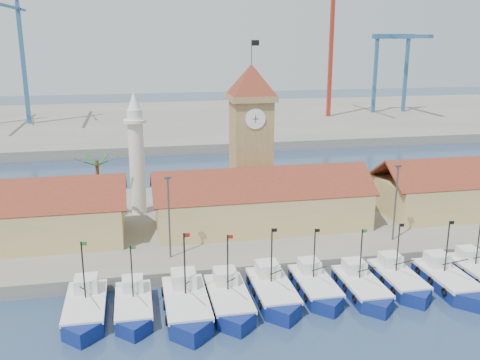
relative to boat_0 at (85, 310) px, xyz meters
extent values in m
plane|color=#1C2E4D|center=(20.31, -3.19, -0.77)|extent=(400.00, 400.00, 0.00)
cube|color=gray|center=(20.31, 20.81, -0.02)|extent=(140.00, 32.00, 1.50)
cube|color=gray|center=(20.31, 106.81, 0.23)|extent=(240.00, 80.00, 2.00)
cube|color=navy|center=(0.00, 0.40, -0.27)|extent=(3.51, 7.95, 1.81)
cube|color=navy|center=(0.00, -3.58, -0.27)|extent=(3.51, 3.51, 1.81)
cube|color=silver|center=(0.00, 0.40, 0.64)|extent=(3.58, 8.17, 0.35)
cube|color=silver|center=(0.00, 2.38, 1.44)|extent=(2.11, 2.21, 1.40)
cylinder|color=black|center=(0.00, 0.90, 3.45)|extent=(0.14, 0.14, 5.62)
cube|color=#197226|center=(0.25, 0.90, 6.06)|extent=(0.50, 0.02, 0.35)
cube|color=navy|center=(4.27, 0.03, -0.31)|extent=(3.24, 7.33, 1.67)
cube|color=navy|center=(4.27, -3.64, -0.31)|extent=(3.24, 3.24, 1.67)
cube|color=silver|center=(4.27, 0.03, 0.53)|extent=(3.30, 7.53, 0.32)
cube|color=silver|center=(4.27, 1.86, 1.27)|extent=(1.94, 2.04, 1.30)
cylinder|color=black|center=(4.27, 0.49, 3.12)|extent=(0.13, 0.13, 5.18)
cube|color=#197226|center=(4.50, 0.49, 5.52)|extent=(0.46, 0.02, 0.32)
cube|color=navy|center=(9.01, -0.92, -0.22)|extent=(3.82, 8.65, 1.96)
cube|color=navy|center=(9.01, -5.24, -0.22)|extent=(3.82, 3.82, 1.96)
cube|color=silver|center=(9.01, -0.92, 0.76)|extent=(3.90, 8.89, 0.38)
cube|color=silver|center=(9.01, 1.24, 1.63)|extent=(2.29, 2.40, 1.53)
cylinder|color=black|center=(9.01, -0.37, 3.82)|extent=(0.15, 0.15, 6.11)
cube|color=#A5140F|center=(9.29, -0.37, 6.66)|extent=(0.55, 0.02, 0.38)
cube|color=navy|center=(13.04, -0.59, -0.26)|extent=(3.52, 7.97, 1.81)
cube|color=navy|center=(13.04, -4.57, -0.26)|extent=(3.52, 3.52, 1.81)
cube|color=silver|center=(13.04, -0.59, 0.64)|extent=(3.59, 8.19, 0.35)
cube|color=silver|center=(13.04, 1.41, 1.45)|extent=(2.11, 2.21, 1.41)
cylinder|color=black|center=(13.04, -0.08, 3.46)|extent=(0.14, 0.14, 5.63)
cube|color=#A5140F|center=(13.29, -0.08, 6.07)|extent=(0.50, 0.02, 0.35)
cube|color=navy|center=(17.46, 0.22, -0.26)|extent=(3.54, 8.00, 1.82)
cube|color=navy|center=(17.46, -3.78, -0.26)|extent=(3.53, 3.53, 1.82)
cube|color=silver|center=(17.46, 0.22, 0.65)|extent=(3.61, 8.22, 0.35)
cube|color=silver|center=(17.46, 2.22, 1.45)|extent=(2.12, 2.22, 1.41)
cylinder|color=black|center=(17.46, 0.73, 3.47)|extent=(0.14, 0.14, 5.66)
cube|color=black|center=(17.71, 0.73, 6.10)|extent=(0.51, 0.02, 0.35)
cube|color=navy|center=(21.89, 0.59, -0.30)|extent=(3.29, 7.45, 1.69)
cube|color=navy|center=(21.89, -3.14, -0.30)|extent=(3.29, 3.29, 1.69)
cube|color=silver|center=(21.89, 0.59, 0.55)|extent=(3.36, 7.66, 0.33)
cube|color=silver|center=(21.89, 2.45, 1.30)|extent=(1.98, 2.07, 1.32)
cylinder|color=black|center=(21.89, 1.06, 3.18)|extent=(0.13, 0.13, 5.27)
cube|color=black|center=(22.12, 1.06, 5.63)|extent=(0.47, 0.02, 0.33)
cube|color=navy|center=(26.29, -0.52, -0.30)|extent=(3.31, 7.48, 1.70)
cube|color=navy|center=(26.29, -4.26, -0.30)|extent=(3.31, 3.31, 1.70)
cube|color=silver|center=(26.29, -0.52, 0.56)|extent=(3.37, 7.69, 0.33)
cube|color=silver|center=(26.29, 1.35, 1.31)|extent=(1.98, 2.08, 1.32)
cylinder|color=black|center=(26.29, -0.05, 3.20)|extent=(0.13, 0.13, 5.29)
cube|color=#197226|center=(26.53, -0.05, 5.66)|extent=(0.47, 0.02, 0.33)
cube|color=navy|center=(30.66, 0.33, -0.30)|extent=(3.29, 7.45, 1.69)
cube|color=navy|center=(30.66, -3.39, -0.30)|extent=(3.29, 3.29, 1.69)
cube|color=silver|center=(30.66, 0.33, 0.55)|extent=(3.36, 7.65, 0.33)
cube|color=silver|center=(30.66, 2.19, 1.30)|extent=(1.97, 2.07, 1.32)
cylinder|color=black|center=(30.66, 0.80, 3.18)|extent=(0.13, 0.13, 5.27)
cube|color=black|center=(30.89, 0.80, 5.63)|extent=(0.47, 0.02, 0.33)
cube|color=navy|center=(35.37, -0.89, -0.27)|extent=(3.47, 7.86, 1.79)
cube|color=navy|center=(35.37, -4.82, -0.27)|extent=(3.47, 3.47, 1.79)
cube|color=silver|center=(35.37, -0.89, 0.62)|extent=(3.54, 8.08, 0.35)
cube|color=silver|center=(35.37, 1.08, 1.42)|extent=(2.08, 2.18, 1.39)
cylinder|color=black|center=(35.37, -0.39, 3.40)|extent=(0.14, 0.14, 5.56)
cube|color=black|center=(35.62, -0.39, 5.98)|extent=(0.50, 0.02, 0.35)
cube|color=navy|center=(39.69, 0.27, -0.30)|extent=(3.24, 7.34, 1.67)
cube|color=silver|center=(39.69, 0.27, 0.53)|extent=(3.31, 7.54, 0.32)
cube|color=silver|center=(39.69, 2.11, 1.27)|extent=(1.95, 2.04, 1.30)
cylinder|color=black|center=(39.69, 0.73, 3.12)|extent=(0.13, 0.13, 5.19)
cube|color=tan|center=(20.31, 16.81, 2.98)|extent=(26.00, 10.00, 4.50)
cube|color=maroon|center=(20.31, 14.31, 6.73)|extent=(27.04, 5.13, 3.21)
cube|color=maroon|center=(20.31, 19.31, 6.73)|extent=(27.04, 5.13, 3.21)
cube|color=maroon|center=(52.31, 19.31, 6.73)|extent=(31.20, 5.13, 3.21)
cube|color=tan|center=(20.31, 22.81, 8.23)|extent=(5.00, 5.00, 15.00)
cube|color=tan|center=(20.31, 22.81, 16.13)|extent=(5.80, 5.80, 0.80)
pyramid|color=maroon|center=(20.31, 22.81, 18.43)|extent=(5.80, 5.80, 4.00)
cylinder|color=white|center=(20.31, 20.26, 13.73)|extent=(2.60, 0.15, 2.60)
cube|color=black|center=(20.31, 20.18, 13.73)|extent=(0.08, 0.02, 1.00)
cube|color=black|center=(20.31, 20.18, 13.73)|extent=(0.80, 0.02, 0.08)
cylinder|color=#3F3F44|center=(20.31, 22.81, 21.93)|extent=(0.10, 0.10, 3.00)
cube|color=black|center=(20.81, 22.81, 23.03)|extent=(1.00, 0.03, 0.70)
cylinder|color=silver|center=(5.31, 24.81, 7.73)|extent=(2.00, 2.00, 14.00)
cylinder|color=silver|center=(5.31, 24.81, 13.23)|extent=(3.00, 3.00, 0.40)
cone|color=silver|center=(5.31, 24.81, 15.83)|extent=(1.80, 1.80, 2.40)
cylinder|color=brown|center=(0.31, 22.81, 4.73)|extent=(0.44, 0.44, 8.00)
cube|color=#1F5A22|center=(1.71, 22.81, 8.53)|extent=(2.80, 0.35, 1.18)
cube|color=#1F5A22|center=(1.01, 24.02, 8.53)|extent=(1.71, 2.60, 1.18)
cube|color=#1F5A22|center=(-0.39, 24.02, 8.53)|extent=(1.71, 2.60, 1.18)
cube|color=#1F5A22|center=(-1.09, 22.81, 8.53)|extent=(2.80, 0.35, 1.18)
cube|color=#1F5A22|center=(-0.39, 21.59, 8.53)|extent=(1.71, 2.60, 1.18)
cube|color=#1F5A22|center=(1.01, 21.59, 8.53)|extent=(1.71, 2.60, 1.18)
cylinder|color=#3F3F44|center=(8.31, 8.81, 5.23)|extent=(0.20, 0.20, 9.00)
cube|color=#3F3F44|center=(8.31, 8.81, 9.63)|extent=(0.70, 0.25, 0.25)
cylinder|color=#3F3F44|center=(34.31, 8.81, 5.23)|extent=(0.20, 0.20, 9.00)
cube|color=#3F3F44|center=(34.31, 8.81, 9.63)|extent=(0.70, 0.25, 0.25)
cube|color=#2E5C8C|center=(-22.08, 104.81, 16.39)|extent=(1.00, 1.00, 30.31)
cube|color=#2E5C8C|center=(-22.08, 95.25, 30.54)|extent=(0.60, 23.89, 0.60)
cube|color=#2E5C8C|center=(-22.08, 109.81, 30.54)|extent=(0.60, 10.00, 0.60)
cube|color=#A42719|center=(61.02, 101.81, 19.20)|extent=(1.00, 1.00, 35.94)
cube|color=#2E5C8C|center=(77.31, 106.81, 12.23)|extent=(0.90, 0.90, 22.00)
cube|color=#2E5C8C|center=(87.31, 106.81, 12.23)|extent=(0.90, 0.90, 22.00)
cube|color=#2E5C8C|center=(82.31, 106.81, 23.73)|extent=(13.00, 1.40, 1.40)
cube|color=#2E5C8C|center=(82.31, 96.81, 23.73)|extent=(1.40, 22.00, 1.00)
camera|label=1|loc=(5.08, -45.27, 23.91)|focal=40.00mm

